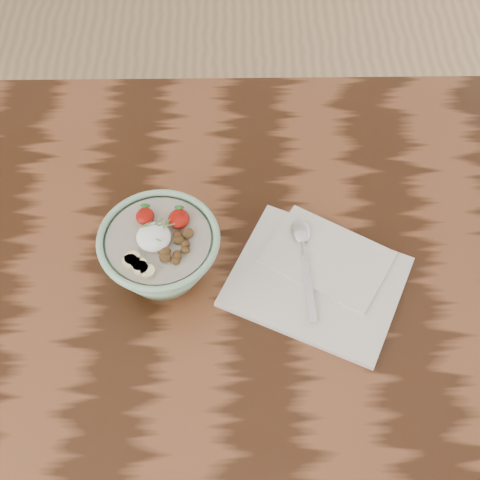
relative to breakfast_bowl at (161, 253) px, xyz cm
name	(u,v)px	position (x,y,z in cm)	size (l,w,h in cm)	color
table	(260,317)	(14.44, -2.58, -15.14)	(160.00, 90.00, 75.00)	#31190C
breakfast_bowl	(161,253)	(0.00, 0.00, 0.00)	(17.24, 17.24, 11.55)	#8DBE9B
napkin	(319,276)	(23.06, -1.10, -5.22)	(30.28, 28.06, 1.49)	silver
spoon	(303,245)	(20.89, 3.79, -3.96)	(3.24, 17.92, 0.93)	silver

